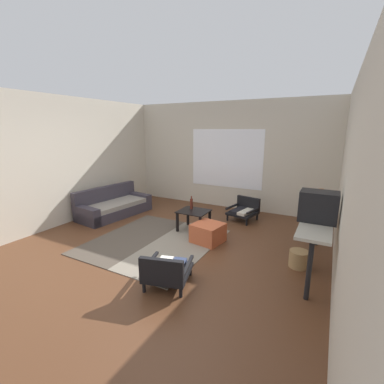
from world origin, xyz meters
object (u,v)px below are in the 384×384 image
object	(u,v)px
armchair_by_window	(244,210)
glass_bottle	(191,204)
couch	(114,206)
armchair_striped_foreground	(167,270)
coffee_table	(194,215)
ottoman_orange	(208,233)
clay_vase	(320,202)
crt_television	(318,206)
console_shelf	(317,222)
wicker_basket	(299,259)

from	to	relation	value
armchair_by_window	glass_bottle	world-z (taller)	glass_bottle
couch	armchair_striped_foreground	world-z (taller)	couch
coffee_table	ottoman_orange	bearing A→B (deg)	-36.76
couch	coffee_table	size ratio (longest dim) A/B	3.05
glass_bottle	coffee_table	bearing A→B (deg)	-42.88
armchair_by_window	glass_bottle	distance (m)	1.35
couch	armchair_by_window	bearing A→B (deg)	21.97
armchair_striped_foreground	clay_vase	world-z (taller)	clay_vase
armchair_striped_foreground	crt_television	xyz separation A→B (m)	(1.65, 1.25, 0.78)
couch	console_shelf	world-z (taller)	console_shelf
console_shelf	glass_bottle	world-z (taller)	console_shelf
couch	wicker_basket	world-z (taller)	couch
coffee_table	armchair_striped_foreground	size ratio (longest dim) A/B	0.79
armchair_by_window	crt_television	xyz separation A→B (m)	(1.56, -1.79, 0.77)
armchair_by_window	clay_vase	distance (m)	2.08
wicker_basket	console_shelf	bearing A→B (deg)	28.89
armchair_striped_foreground	console_shelf	bearing A→B (deg)	41.37
glass_bottle	wicker_basket	world-z (taller)	glass_bottle
couch	ottoman_orange	world-z (taller)	couch
coffee_table	crt_television	world-z (taller)	crt_television
console_shelf	glass_bottle	distance (m)	2.43
wicker_basket	armchair_striped_foreground	bearing A→B (deg)	-137.30
couch	armchair_by_window	xyz separation A→B (m)	(2.87, 1.16, 0.02)
coffee_table	console_shelf	distance (m)	2.33
coffee_table	glass_bottle	bearing A→B (deg)	137.12
armchair_striped_foreground	console_shelf	xyz separation A→B (m)	(1.65, 1.45, 0.49)
armchair_by_window	armchair_striped_foreground	size ratio (longest dim) A/B	0.91
armchair_by_window	console_shelf	world-z (taller)	console_shelf
coffee_table	clay_vase	size ratio (longest dim) A/B	1.78
coffee_table	couch	bearing A→B (deg)	-179.60
coffee_table	console_shelf	bearing A→B (deg)	-11.08
ottoman_orange	console_shelf	world-z (taller)	console_shelf
console_shelf	crt_television	bearing A→B (deg)	-90.89
couch	armchair_striped_foreground	size ratio (longest dim) A/B	2.42
armchair_striped_foreground	clay_vase	xyz separation A→B (m)	(1.65, 1.84, 0.69)
console_shelf	armchair_striped_foreground	bearing A→B (deg)	-138.63
armchair_by_window	wicker_basket	bearing A→B (deg)	-50.81
crt_television	armchair_by_window	bearing A→B (deg)	131.11
armchair_by_window	wicker_basket	size ratio (longest dim) A/B	2.42
console_shelf	crt_television	distance (m)	0.35
coffee_table	armchair_striped_foreground	bearing A→B (deg)	-72.30
coffee_table	clay_vase	xyz separation A→B (m)	(2.26, -0.05, 0.58)
clay_vase	armchair_by_window	bearing A→B (deg)	142.58
console_shelf	armchair_by_window	bearing A→B (deg)	134.61
armchair_by_window	ottoman_orange	distance (m)	1.52
armchair_striped_foreground	glass_bottle	bearing A→B (deg)	109.61
couch	armchair_striped_foreground	distance (m)	3.36
couch	crt_television	distance (m)	4.54
coffee_table	armchair_striped_foreground	distance (m)	1.99
console_shelf	crt_television	world-z (taller)	crt_television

